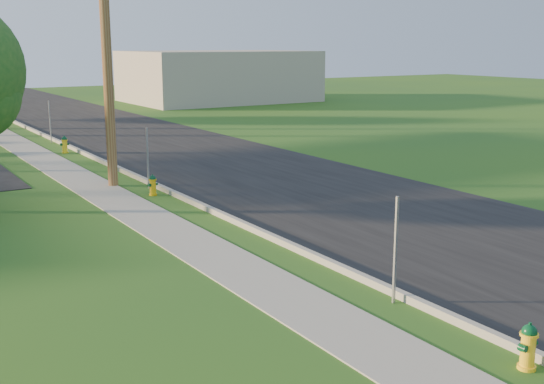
# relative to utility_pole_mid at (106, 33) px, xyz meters

# --- Properties ---
(road) EXTENTS (8.00, 120.00, 0.02)m
(road) POSITION_rel_utility_pole_mid_xyz_m (5.10, -7.00, -4.94)
(road) COLOR black
(road) RESTS_ON ground
(curb) EXTENTS (0.15, 120.00, 0.15)m
(curb) POSITION_rel_utility_pole_mid_xyz_m (1.10, -7.00, -4.88)
(curb) COLOR gray
(curb) RESTS_ON ground
(sidewalk) EXTENTS (1.50, 120.00, 0.03)m
(sidewalk) POSITION_rel_utility_pole_mid_xyz_m (-0.65, -7.00, -4.94)
(sidewalk) COLOR #98968B
(sidewalk) RESTS_ON ground
(utility_pole_mid) EXTENTS (1.40, 0.32, 9.80)m
(utility_pole_mid) POSITION_rel_utility_pole_mid_xyz_m (0.00, 0.00, 0.00)
(utility_pole_mid) COLOR brown
(utility_pole_mid) RESTS_ON ground
(sign_post_near) EXTENTS (0.05, 0.04, 2.00)m
(sign_post_near) POSITION_rel_utility_pole_mid_xyz_m (0.85, -12.80, -3.95)
(sign_post_near) COLOR gray
(sign_post_near) RESTS_ON ground
(sign_post_mid) EXTENTS (0.05, 0.04, 2.00)m
(sign_post_mid) POSITION_rel_utility_pole_mid_xyz_m (0.85, -1.00, -3.95)
(sign_post_mid) COLOR gray
(sign_post_mid) RESTS_ON ground
(sign_post_far) EXTENTS (0.05, 0.04, 2.00)m
(sign_post_far) POSITION_rel_utility_pole_mid_xyz_m (0.85, 11.20, -3.95)
(sign_post_far) COLOR gray
(sign_post_far) RESTS_ON ground
(distant_building) EXTENTS (14.00, 10.00, 4.00)m
(distant_building) POSITION_rel_utility_pole_mid_xyz_m (18.60, 28.00, -2.95)
(distant_building) COLOR #A1988C
(distant_building) RESTS_ON ground
(hydrant_near) EXTENTS (0.37, 0.33, 0.72)m
(hydrant_near) POSITION_rel_utility_pole_mid_xyz_m (0.75, -15.79, -4.60)
(hydrant_near) COLOR yellow
(hydrant_near) RESTS_ON ground
(hydrant_mid) EXTENTS (0.35, 0.31, 0.67)m
(hydrant_mid) POSITION_rel_utility_pole_mid_xyz_m (0.57, -2.04, -4.63)
(hydrant_mid) COLOR gold
(hydrant_mid) RESTS_ON ground
(hydrant_far) EXTENTS (0.39, 0.35, 0.76)m
(hydrant_far) POSITION_rel_utility_pole_mid_xyz_m (0.55, 7.77, -4.58)
(hydrant_far) COLOR yellow
(hydrant_far) RESTS_ON ground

